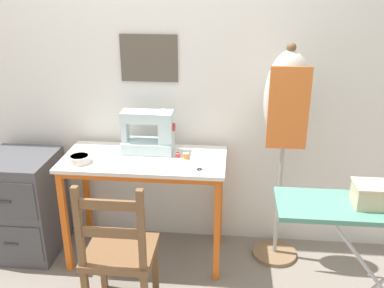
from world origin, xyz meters
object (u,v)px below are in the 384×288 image
scissors (203,170)px  storage_box (377,195)px  thread_spool_mid_table (186,156)px  dress_form (286,113)px  fabric_bowl (80,159)px  sewing_machine (151,133)px  filing_cabinet (25,205)px  thread_spool_near_machine (178,155)px  wooden_chair (119,253)px

scissors → storage_box: 1.03m
scissors → thread_spool_mid_table: size_ratio=3.09×
dress_form → scissors: bearing=-153.5°
dress_form → storage_box: 0.89m
fabric_bowl → storage_box: (1.67, -0.60, 0.14)m
thread_spool_mid_table → sewing_machine: bearing=158.2°
sewing_machine → filing_cabinet: bearing=-172.8°
sewing_machine → dress_form: size_ratio=0.24×
sewing_machine → thread_spool_mid_table: size_ratio=8.52×
fabric_bowl → thread_spool_mid_table: fabric_bowl is taller
thread_spool_near_machine → dress_form: 0.76m
fabric_bowl → thread_spool_near_machine: fabric_bowl is taller
scissors → sewing_machine: bearing=144.2°
scissors → thread_spool_near_machine: thread_spool_near_machine is taller
thread_spool_near_machine → storage_box: size_ratio=0.15×
sewing_machine → dress_form: (0.89, -0.02, 0.18)m
dress_form → fabric_bowl: bearing=-171.2°
sewing_machine → dress_form: bearing=-1.3°
thread_spool_mid_table → wooden_chair: (-0.33, -0.58, -0.38)m
sewing_machine → thread_spool_mid_table: sewing_machine is taller
thread_spool_mid_table → wooden_chair: 0.76m
filing_cabinet → wooden_chair: bearing=-33.7°
storage_box → dress_form: bearing=113.7°
thread_spool_near_machine → thread_spool_mid_table: size_ratio=0.79×
scissors → storage_box: size_ratio=0.60×
fabric_bowl → filing_cabinet: fabric_bowl is taller
fabric_bowl → wooden_chair: bearing=-51.9°
wooden_chair → sewing_machine: bearing=83.7°
fabric_bowl → thread_spool_near_machine: size_ratio=4.39×
fabric_bowl → scissors: fabric_bowl is taller
dress_form → storage_box: dress_form is taller
scissors → thread_spool_near_machine: bearing=133.6°
wooden_chair → scissors: bearing=41.7°
scissors → thread_spool_mid_table: 0.22m
fabric_bowl → dress_form: size_ratio=0.10×
thread_spool_mid_table → storage_box: storage_box is taller
filing_cabinet → storage_box: size_ratio=3.39×
thread_spool_near_machine → dress_form: dress_form is taller
sewing_machine → filing_cabinet: (-0.92, -0.12, -0.54)m
thread_spool_mid_table → filing_cabinet: size_ratio=0.06×
fabric_bowl → wooden_chair: wooden_chair is taller
sewing_machine → wooden_chair: 0.84m
thread_spool_mid_table → thread_spool_near_machine: bearing=159.8°
fabric_bowl → filing_cabinet: size_ratio=0.20×
fabric_bowl → wooden_chair: size_ratio=0.16×
scissors → dress_form: size_ratio=0.09×
fabric_bowl → thread_spool_near_machine: 0.64m
scissors → wooden_chair: size_ratio=0.15×
scissors → storage_box: bearing=-32.4°
sewing_machine → storage_box: 1.49m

